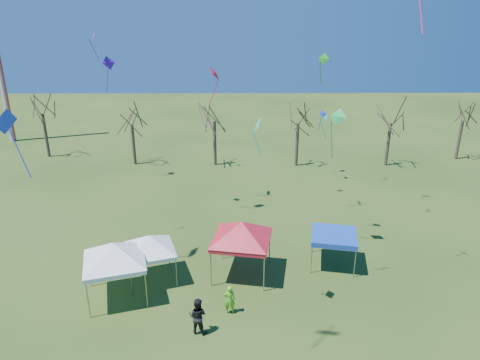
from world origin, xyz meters
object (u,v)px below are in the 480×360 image
object	(u,v)px
tree_3	(299,107)
tent_red	(242,225)
tree_5	(465,106)
tree_0	(40,98)
tree_1	(130,109)
person_dark	(198,316)
tent_white_mid	(149,238)
tree_2	(214,105)
person_green	(229,299)
tent_white_west	(113,247)
tent_blue	(334,236)
tree_4	(393,107)

from	to	relation	value
tree_3	tent_red	bearing A→B (deg)	-106.49
tree_5	tree_0	bearing A→B (deg)	178.31
tree_1	person_dark	distance (m)	27.60
tree_1	tree_5	world-z (taller)	tree_1
tree_1	tent_white_mid	bearing A→B (deg)	-75.20
tent_white_mid	person_dark	world-z (taller)	tent_white_mid
tree_2	tree_5	distance (m)	26.15
tree_0	tree_2	xyz separation A→B (m)	(18.48, -3.01, -0.20)
tree_1	tree_5	distance (m)	34.52
person_green	tree_2	bearing A→B (deg)	-89.87
tree_0	tent_white_west	xyz separation A→B (m)	(14.13, -25.58, -3.39)
tree_1	tent_white_mid	xyz separation A→B (m)	(5.60, -21.18, -3.13)
tent_red	tent_blue	size ratio (longest dim) A/B	1.42
tree_1	tent_white_west	bearing A→B (deg)	-79.94
tree_0	tent_blue	distance (m)	35.04
tree_0	tree_3	world-z (taller)	tree_0
tree_0	person_dark	world-z (taller)	tree_0
tent_white_mid	tree_4	bearing A→B (deg)	45.01
tent_white_mid	tent_red	size ratio (longest dim) A/B	0.80
tree_1	tent_red	xyz separation A→B (m)	(10.84, -20.71, -2.56)
tent_white_west	person_dark	bearing A→B (deg)	-32.32
tent_white_mid	person_dark	xyz separation A→B (m)	(3.06, -4.57, -1.72)
tent_blue	tree_1	bearing A→B (deg)	129.87
tent_blue	tree_4	bearing A→B (deg)	63.09
tree_4	person_dark	bearing A→B (deg)	-124.82
tree_1	tent_blue	bearing A→B (deg)	-50.13
tree_5	tent_red	xyz separation A→B (m)	(-23.64, -22.13, -2.50)
tent_white_west	person_green	size ratio (longest dim) A/B	2.61
tent_red	tent_blue	xyz separation A→B (m)	(5.61, 1.01, -1.29)
tree_1	tree_2	world-z (taller)	tree_2
tree_0	tent_red	world-z (taller)	tree_0
tree_4	tent_white_west	xyz separation A→B (m)	(-22.07, -22.19, -2.96)
tent_white_mid	tent_red	xyz separation A→B (m)	(5.25, 0.47, 0.56)
tree_2	person_green	bearing A→B (deg)	-85.79
tree_5	tree_1	bearing A→B (deg)	-177.65
tree_2	tree_5	world-z (taller)	tree_2
tree_5	tent_white_west	bearing A→B (deg)	-141.45
tree_2	tent_blue	distance (m)	21.48
tent_red	person_green	xyz separation A→B (m)	(-0.68, -3.58, -2.43)
tent_white_west	tent_blue	bearing A→B (deg)	14.21
tree_3	person_dark	size ratio (longest dim) A/B	4.18
person_dark	tree_2	bearing A→B (deg)	-74.85
tree_5	tent_red	distance (m)	32.48
tree_5	tent_white_west	xyz separation A→B (m)	(-30.44, -24.26, -2.63)
tent_white_mid	tree_5	bearing A→B (deg)	38.03
tree_0	tree_1	bearing A→B (deg)	-15.18
tent_white_mid	tent_blue	world-z (taller)	tent_white_mid
tree_5	person_green	world-z (taller)	tree_5
tent_white_mid	person_green	xyz separation A→B (m)	(4.57, -3.11, -1.86)
person_green	tree_4	bearing A→B (deg)	-128.09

